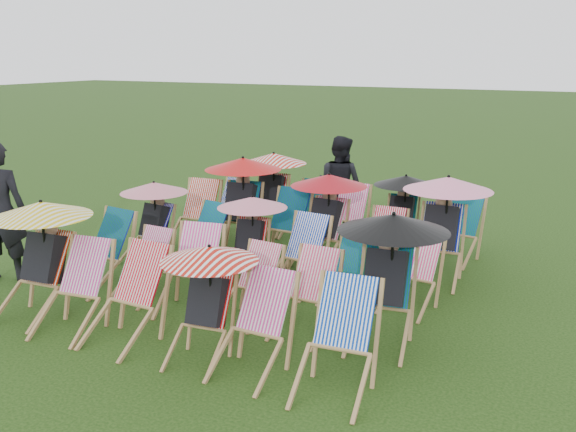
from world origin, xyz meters
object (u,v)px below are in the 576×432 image
at_px(deckchair_0, 36,257).
at_px(person_rear, 339,185).
at_px(deckchair_29, 457,229).
at_px(deckchair_5, 337,342).
at_px(person_left, 0,212).

bearing_deg(deckchair_0, person_rear, 66.24).
relative_size(deckchair_29, person_rear, 0.56).
bearing_deg(deckchair_29, person_rear, 173.16).
bearing_deg(deckchair_5, deckchair_29, 83.95).
bearing_deg(person_rear, deckchair_5, 120.10).
xyz_separation_m(deckchair_0, person_left, (-1.40, 0.67, 0.24)).
distance_m(deckchair_29, person_left, 6.56).
bearing_deg(person_left, deckchair_0, 122.82).
xyz_separation_m(deckchair_29, person_left, (-5.38, -3.72, 0.50)).
distance_m(deckchair_0, person_left, 1.57).
bearing_deg(person_rear, person_left, 61.28).
distance_m(deckchair_5, person_rear, 5.49).
height_order(deckchair_29, person_left, person_left).
bearing_deg(deckchair_5, person_rear, 107.41).
bearing_deg(deckchair_0, person_left, 150.50).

